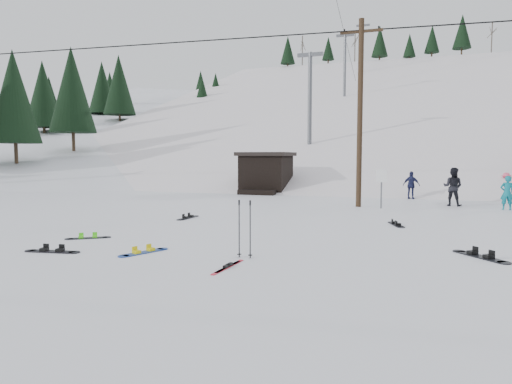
% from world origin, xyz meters
% --- Properties ---
extents(ground, '(200.00, 200.00, 0.00)m').
position_xyz_m(ground, '(0.00, 0.00, 0.00)').
color(ground, white).
rests_on(ground, ground).
extents(ski_slope, '(60.00, 85.24, 65.97)m').
position_xyz_m(ski_slope, '(0.00, 55.00, -12.00)').
color(ski_slope, white).
rests_on(ski_slope, ground).
extents(ridge_left, '(47.54, 95.03, 58.38)m').
position_xyz_m(ridge_left, '(-36.00, 48.00, -11.00)').
color(ridge_left, white).
rests_on(ridge_left, ground).
extents(treeline_left, '(20.00, 64.00, 10.00)m').
position_xyz_m(treeline_left, '(-34.00, 40.00, 0.00)').
color(treeline_left, black).
rests_on(treeline_left, ground).
extents(treeline_crest, '(50.00, 6.00, 10.00)m').
position_xyz_m(treeline_crest, '(0.00, 86.00, 0.00)').
color(treeline_crest, black).
rests_on(treeline_crest, ski_slope).
extents(utility_pole, '(2.00, 0.26, 9.00)m').
position_xyz_m(utility_pole, '(2.00, 14.00, 4.68)').
color(utility_pole, '#3A2819').
rests_on(utility_pole, ground).
extents(trail_sign, '(0.50, 0.09, 1.85)m').
position_xyz_m(trail_sign, '(3.10, 13.58, 1.27)').
color(trail_sign, '#595B60').
rests_on(trail_sign, ground).
extents(lift_hut, '(3.40, 4.10, 2.75)m').
position_xyz_m(lift_hut, '(-5.00, 20.94, 1.36)').
color(lift_hut, black).
rests_on(lift_hut, ground).
extents(lift_tower_near, '(2.20, 0.36, 8.00)m').
position_xyz_m(lift_tower_near, '(-4.00, 30.00, 7.86)').
color(lift_tower_near, '#595B60').
rests_on(lift_tower_near, ski_slope).
extents(lift_tower_mid, '(2.20, 0.36, 8.00)m').
position_xyz_m(lift_tower_mid, '(-4.00, 50.00, 14.36)').
color(lift_tower_mid, '#595B60').
rests_on(lift_tower_mid, ski_slope).
extents(lift_tower_far, '(2.20, 0.36, 8.00)m').
position_xyz_m(lift_tower_far, '(-4.00, 70.00, 20.86)').
color(lift_tower_far, '#595B60').
rests_on(lift_tower_far, ski_slope).
extents(hero_snowboard, '(0.72, 1.37, 0.10)m').
position_xyz_m(hero_snowboard, '(-1.94, 1.27, 0.03)').
color(hero_snowboard, '#173A96').
rests_on(hero_snowboard, ground).
extents(hero_skis, '(0.18, 1.48, 0.08)m').
position_xyz_m(hero_skis, '(0.68, 0.56, 0.02)').
color(hero_skis, red).
rests_on(hero_skis, ground).
extents(ski_poles, '(0.39, 0.10, 1.41)m').
position_xyz_m(ski_poles, '(0.68, 1.62, 0.72)').
color(ski_poles, black).
rests_on(ski_poles, ground).
extents(board_scatter_a, '(1.51, 0.49, 0.11)m').
position_xyz_m(board_scatter_a, '(-4.23, 0.58, 0.03)').
color(board_scatter_a, black).
rests_on(board_scatter_a, ground).
extents(board_scatter_b, '(0.33, 1.49, 0.10)m').
position_xyz_m(board_scatter_b, '(-3.95, 7.52, 0.03)').
color(board_scatter_b, black).
rests_on(board_scatter_b, ground).
extents(board_scatter_c, '(1.12, 0.87, 0.09)m').
position_xyz_m(board_scatter_c, '(-4.68, 2.50, 0.02)').
color(board_scatter_c, black).
rests_on(board_scatter_c, ground).
extents(board_scatter_d, '(1.18, 1.36, 0.12)m').
position_xyz_m(board_scatter_d, '(6.12, 3.52, 0.03)').
color(board_scatter_d, black).
rests_on(board_scatter_d, ground).
extents(board_scatter_f, '(0.64, 1.41, 0.10)m').
position_xyz_m(board_scatter_f, '(3.98, 8.35, 0.03)').
color(board_scatter_f, black).
rests_on(board_scatter_f, ground).
extents(skier_teal, '(0.59, 0.39, 1.58)m').
position_xyz_m(skier_teal, '(8.61, 14.88, 0.79)').
color(skier_teal, '#0C7181').
rests_on(skier_teal, ground).
extents(skier_dark, '(1.11, 0.97, 1.91)m').
position_xyz_m(skier_dark, '(6.38, 15.90, 0.96)').
color(skier_dark, black).
rests_on(skier_dark, ground).
extents(skier_pink, '(1.00, 0.63, 1.47)m').
position_xyz_m(skier_pink, '(9.88, 22.67, 0.74)').
color(skier_pink, '#F75779').
rests_on(skier_pink, ground).
extents(skier_navy, '(1.00, 0.57, 1.60)m').
position_xyz_m(skier_navy, '(4.42, 19.09, 0.80)').
color(skier_navy, '#1B1F45').
rests_on(skier_navy, ground).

